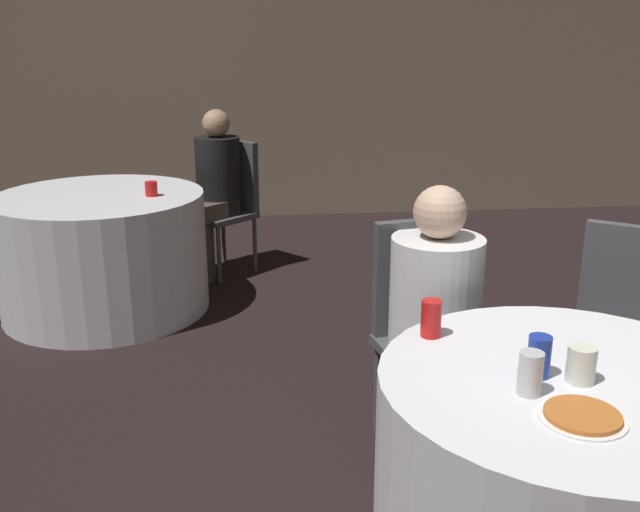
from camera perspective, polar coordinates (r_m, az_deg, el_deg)
The scene contains 14 objects.
wall_back at distance 6.68m, azimuth 2.24°, elevation 15.22°, with size 16.00×0.06×2.80m.
table_near at distance 2.35m, azimuth 18.72°, elevation -17.26°, with size 1.11×1.11×0.73m.
table_far at distance 4.59m, azimuth -16.93°, elevation 0.26°, with size 1.25×1.25×0.73m.
chair_near_northeast at distance 3.12m, azimuth 23.00°, elevation -4.98°, with size 0.56×0.56×0.93m.
chair_near_north at distance 2.99m, azimuth 8.30°, elevation -4.66°, with size 0.47×0.47×0.93m.
chair_far_northeast at distance 5.14m, azimuth -7.23°, elevation 4.80°, with size 0.57×0.57×0.93m.
person_black_shirt at distance 5.03m, azimuth -8.69°, elevation 4.81°, with size 0.46×0.45×1.17m.
person_white_shirt at distance 2.85m, azimuth 9.71°, elevation -5.34°, with size 0.41×0.52×1.11m.
pizza_plate_near at distance 1.96m, azimuth 20.25°, elevation -11.93°, with size 0.22×0.22×0.02m.
soda_can_silver at distance 2.01m, azimuth 16.48°, elevation -9.00°, with size 0.07×0.07×0.12m.
soda_can_red at distance 2.31m, azimuth 8.88°, elevation -4.95°, with size 0.07×0.07×0.12m.
soda_can_blue at distance 2.12m, azimuth 17.12°, elevation -7.69°, with size 0.07×0.07×0.12m.
cup_near at distance 2.13m, azimuth 20.17°, elevation -8.14°, with size 0.08×0.08×0.11m.
cup_far at distance 4.36m, azimuth -13.35°, elevation 5.25°, with size 0.07×0.07×0.09m.
Camera 1 is at (-0.97, -1.84, 1.67)m, focal length 40.00 mm.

